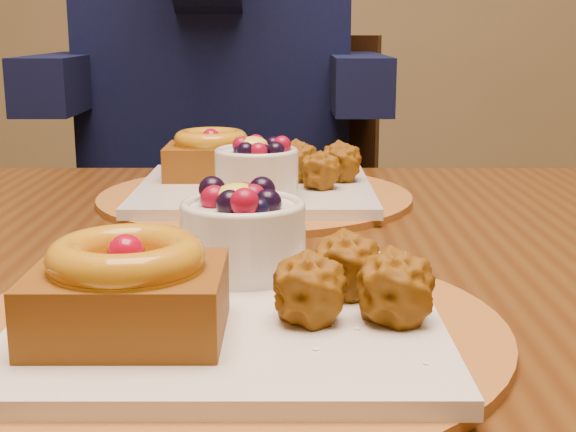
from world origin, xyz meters
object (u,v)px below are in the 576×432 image
object	(u,v)px
place_setting_near	(225,294)
dining_table	(247,325)
chair_far	(245,256)
place_setting_far	(252,180)

from	to	relation	value
place_setting_near	dining_table	bearing A→B (deg)	89.09
dining_table	chair_far	world-z (taller)	chair_far
dining_table	place_setting_near	xyz separation A→B (m)	(-0.00, -0.21, 0.11)
chair_far	place_setting_near	bearing A→B (deg)	-67.67
place_setting_near	chair_far	world-z (taller)	chair_far
place_setting_near	chair_far	size ratio (longest dim) A/B	0.40
place_setting_far	chair_far	xyz separation A→B (m)	(-0.04, 0.56, -0.26)
place_setting_far	place_setting_near	bearing A→B (deg)	-90.04
dining_table	chair_far	distance (m)	0.79
dining_table	chair_far	xyz separation A→B (m)	(-0.04, 0.77, -0.15)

